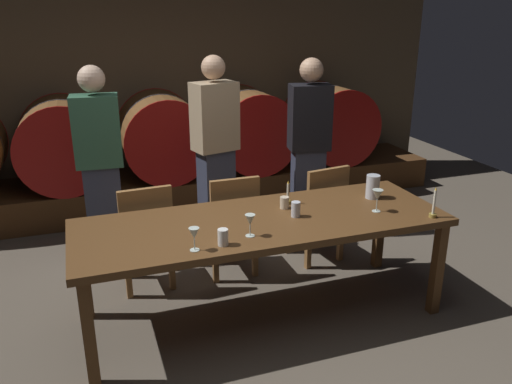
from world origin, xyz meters
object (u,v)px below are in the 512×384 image
object	(u,v)px
dining_table	(263,228)
guest_center	(216,152)
chair_left	(145,232)
candle_left	(288,197)
wine_barrel_right	(248,129)
cup_center	(284,203)
wine_glass_center	(250,221)
guest_left	(100,165)
pitcher	(373,187)
wine_glass_right	(378,195)
wine_glass_left	(194,234)
wine_barrel_far_right	(329,123)
cup_right	(296,209)
wine_barrel_center	(162,136)
wine_barrel_left	(63,143)
chair_center	(232,220)
candle_right	(433,209)
chair_right	(320,209)
cup_left	(223,237)
guest_right	(309,146)

from	to	relation	value
dining_table	guest_center	bearing A→B (deg)	89.35
chair_left	candle_left	distance (m)	1.15
wine_barrel_right	cup_center	bearing A→B (deg)	-102.31
wine_barrel_right	wine_glass_center	size ratio (longest dim) A/B	6.23
guest_left	pitcher	distance (m)	2.25
dining_table	guest_center	distance (m)	1.30
wine_glass_right	wine_barrel_right	bearing A→B (deg)	91.79
pitcher	wine_glass_left	bearing A→B (deg)	-163.43
wine_barrel_far_right	cup_right	world-z (taller)	wine_barrel_far_right
candle_left	dining_table	bearing A→B (deg)	-141.51
candle_left	pitcher	world-z (taller)	pitcher
wine_barrel_center	chair_left	distance (m)	1.92
pitcher	candle_left	bearing A→B (deg)	171.13
wine_barrel_left	cup_center	size ratio (longest dim) A/B	10.57
guest_center	wine_glass_right	size ratio (longest dim) A/B	10.71
dining_table	chair_center	xyz separation A→B (m)	(-0.03, 0.67, -0.20)
candle_right	cup_right	bearing A→B (deg)	160.07
guest_left	wine_glass_right	world-z (taller)	guest_left
wine_barrel_right	wine_glass_right	size ratio (longest dim) A/B	5.59
wine_barrel_right	pitcher	xyz separation A→B (m)	(0.20, -2.38, 0.04)
wine_barrel_left	dining_table	world-z (taller)	wine_barrel_left
wine_barrel_far_right	wine_glass_right	xyz separation A→B (m)	(-0.96, -2.64, 0.07)
chair_right	pitcher	world-z (taller)	pitcher
chair_center	wine_glass_center	xyz separation A→B (m)	(-0.14, -0.90, 0.37)
guest_left	cup_left	xyz separation A→B (m)	(0.62, -1.59, -0.07)
guest_center	candle_right	xyz separation A→B (m)	(1.11, -1.64, -0.08)
candle_right	pitcher	xyz separation A→B (m)	(-0.19, 0.48, 0.03)
dining_table	guest_center	world-z (taller)	guest_center
chair_left	cup_left	bearing A→B (deg)	106.84
candle_right	dining_table	bearing A→B (deg)	162.47
dining_table	wine_glass_left	xyz separation A→B (m)	(-0.55, -0.32, 0.17)
guest_right	cup_center	distance (m)	1.34
wine_glass_center	cup_right	distance (m)	0.46
chair_right	wine_barrel_center	bearing A→B (deg)	-69.15
wine_barrel_far_right	candle_right	world-z (taller)	wine_barrel_far_right
wine_barrel_center	cup_center	bearing A→B (deg)	-78.35
wine_barrel_center	guest_center	distance (m)	1.26
candle_right	chair_left	bearing A→B (deg)	151.16
wine_barrel_left	cup_center	xyz separation A→B (m)	(1.52, -2.36, -0.00)
guest_right	chair_left	bearing A→B (deg)	30.11
dining_table	cup_left	xyz separation A→B (m)	(-0.37, -0.31, 0.12)
dining_table	chair_left	distance (m)	1.01
dining_table	guest_right	size ratio (longest dim) A/B	1.50
wine_barrel_center	chair_right	xyz separation A→B (m)	(1.04, -1.84, -0.32)
cup_center	guest_right	bearing A→B (deg)	57.73
dining_table	cup_center	distance (m)	0.28
guest_left	guest_right	world-z (taller)	guest_right
wine_barrel_left	wine_barrel_far_right	bearing A→B (deg)	0.00
chair_right	wine_glass_left	bearing A→B (deg)	28.13
guest_left	wine_glass_left	world-z (taller)	guest_left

